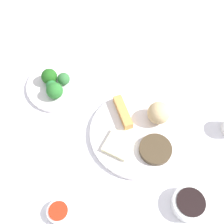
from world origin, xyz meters
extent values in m
cube|color=white|center=(0.00, 0.00, 0.01)|extent=(2.20, 2.20, 0.02)
cylinder|color=white|center=(0.00, 0.01, 0.03)|extent=(0.30, 0.30, 0.02)
sphere|color=#D3B47F|center=(-0.08, 0.02, 0.07)|extent=(0.07, 0.07, 0.07)
cube|color=#DA974C|center=(-0.02, -0.07, 0.05)|extent=(0.08, 0.11, 0.03)
cube|color=beige|center=(0.08, -0.01, 0.04)|extent=(0.09, 0.09, 0.01)
cylinder|color=#453623|center=(0.02, 0.09, 0.04)|extent=(0.10, 0.10, 0.02)
cylinder|color=white|center=(0.04, -0.31, 0.03)|extent=(0.22, 0.22, 0.01)
sphere|color=#326F36|center=(0.02, -0.30, 0.06)|extent=(0.04, 0.04, 0.04)
sphere|color=#205D1A|center=(0.05, -0.34, 0.06)|extent=(0.05, 0.05, 0.05)
sphere|color=#286F2A|center=(0.08, -0.28, 0.06)|extent=(0.06, 0.06, 0.06)
sphere|color=#267232|center=(0.07, -0.31, 0.05)|extent=(0.04, 0.04, 0.04)
cylinder|color=white|center=(0.08, 0.25, 0.04)|extent=(0.09, 0.09, 0.04)
cylinder|color=black|center=(0.08, 0.25, 0.06)|extent=(0.08, 0.08, 0.00)
cylinder|color=white|center=(0.32, 0.00, 0.03)|extent=(0.06, 0.06, 0.02)
cylinder|color=red|center=(0.32, 0.00, 0.05)|extent=(0.05, 0.05, 0.00)
camera|label=1|loc=(0.33, 0.20, 0.78)|focal=43.22mm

